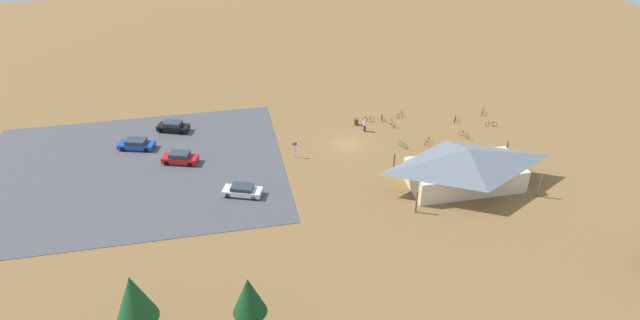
# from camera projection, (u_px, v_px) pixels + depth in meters

# --- Properties ---
(ground) EXTENTS (160.00, 160.00, 0.00)m
(ground) POSITION_uv_depth(u_px,v_px,m) (347.00, 144.00, 74.71)
(ground) COLOR olive
(ground) RESTS_ON ground
(parking_lot_asphalt) EXTENTS (36.53, 28.62, 0.05)m
(parking_lot_asphalt) POSITION_uv_depth(u_px,v_px,m) (133.00, 171.00, 69.12)
(parking_lot_asphalt) COLOR #4C4C51
(parking_lot_asphalt) RESTS_ON ground
(bike_pavilion) EXTENTS (14.99, 8.21, 4.85)m
(bike_pavilion) POSITION_uv_depth(u_px,v_px,m) (466.00, 165.00, 65.16)
(bike_pavilion) COLOR beige
(bike_pavilion) RESTS_ON ground
(trash_bin) EXTENTS (0.60, 0.60, 0.90)m
(trash_bin) POSITION_uv_depth(u_px,v_px,m) (356.00, 122.00, 79.14)
(trash_bin) COLOR brown
(trash_bin) RESTS_ON ground
(lot_sign) EXTENTS (0.56, 0.08, 2.20)m
(lot_sign) POSITION_uv_depth(u_px,v_px,m) (295.00, 147.00, 71.22)
(lot_sign) COLOR #99999E
(lot_sign) RESTS_ON ground
(pine_midwest) EXTENTS (2.85, 2.85, 6.09)m
(pine_midwest) POSITION_uv_depth(u_px,v_px,m) (249.00, 296.00, 45.36)
(pine_midwest) COLOR brown
(pine_midwest) RESTS_ON ground
(pine_east) EXTENTS (3.38, 3.38, 7.11)m
(pine_east) POSITION_uv_depth(u_px,v_px,m) (134.00, 298.00, 44.31)
(pine_east) COLOR brown
(pine_east) RESTS_ON ground
(bicycle_blue_edge_south) EXTENTS (0.49, 1.62, 0.84)m
(bicycle_blue_edge_south) POSITION_uv_depth(u_px,v_px,m) (382.00, 118.00, 80.31)
(bicycle_blue_edge_south) COLOR black
(bicycle_blue_edge_south) RESTS_ON ground
(bicycle_purple_front_row) EXTENTS (0.85, 1.64, 0.89)m
(bicycle_purple_front_row) POSITION_uv_depth(u_px,v_px,m) (464.00, 135.00, 76.10)
(bicycle_purple_front_row) COLOR black
(bicycle_purple_front_row) RESTS_ON ground
(bicycle_teal_yard_front) EXTENTS (0.89, 1.50, 0.83)m
(bicycle_teal_yard_front) POSITION_uv_depth(u_px,v_px,m) (455.00, 119.00, 80.02)
(bicycle_teal_yard_front) COLOR black
(bicycle_teal_yard_front) RESTS_ON ground
(bicycle_silver_mid_cluster) EXTENTS (1.22, 1.31, 0.76)m
(bicycle_silver_mid_cluster) POSITION_uv_depth(u_px,v_px,m) (427.00, 141.00, 74.67)
(bicycle_silver_mid_cluster) COLOR black
(bicycle_silver_mid_cluster) RESTS_ON ground
(bicycle_orange_yard_right) EXTENTS (1.00, 1.52, 0.93)m
(bicycle_orange_yard_right) POSITION_uv_depth(u_px,v_px,m) (483.00, 112.00, 81.90)
(bicycle_orange_yard_right) COLOR black
(bicycle_orange_yard_right) RESTS_ON ground
(bicycle_yellow_lone_west) EXTENTS (0.48, 1.70, 0.87)m
(bicycle_yellow_lone_west) POSITION_uv_depth(u_px,v_px,m) (392.00, 124.00, 78.79)
(bicycle_yellow_lone_west) COLOR black
(bicycle_yellow_lone_west) RESTS_ON ground
(bicycle_red_yard_left) EXTENTS (1.61, 0.58, 0.84)m
(bicycle_red_yard_left) POSITION_uv_depth(u_px,v_px,m) (491.00, 124.00, 78.85)
(bicycle_red_yard_left) COLOR black
(bicycle_red_yard_left) RESTS_ON ground
(bicycle_white_by_bin) EXTENTS (1.44, 1.01, 0.73)m
(bicycle_white_by_bin) POSITION_uv_depth(u_px,v_px,m) (400.00, 115.00, 81.29)
(bicycle_white_by_bin) COLOR black
(bicycle_white_by_bin) RESTS_ON ground
(bicycle_green_lone_east) EXTENTS (0.75, 1.59, 0.82)m
(bicycle_green_lone_east) POSITION_uv_depth(u_px,v_px,m) (403.00, 145.00, 73.77)
(bicycle_green_lone_east) COLOR black
(bicycle_green_lone_east) RESTS_ON ground
(bicycle_black_edge_north) EXTENTS (1.57, 0.77, 0.84)m
(bicycle_black_edge_north) POSITION_uv_depth(u_px,v_px,m) (369.00, 119.00, 79.98)
(bicycle_black_edge_north) COLOR black
(bicycle_black_edge_north) RESTS_ON ground
(car_blue_back_corner) EXTENTS (4.92, 3.07, 1.34)m
(car_blue_back_corner) POSITION_uv_depth(u_px,v_px,m) (136.00, 144.00, 73.33)
(car_blue_back_corner) COLOR #1E42B2
(car_blue_back_corner) RESTS_ON parking_lot_asphalt
(car_red_front_row) EXTENTS (4.69, 3.02, 1.47)m
(car_red_front_row) POSITION_uv_depth(u_px,v_px,m) (180.00, 158.00, 70.30)
(car_red_front_row) COLOR red
(car_red_front_row) RESTS_ON parking_lot_asphalt
(car_white_by_curb) EXTENTS (4.73, 3.17, 1.28)m
(car_white_by_curb) POSITION_uv_depth(u_px,v_px,m) (242.00, 190.00, 64.32)
(car_white_by_curb) COLOR white
(car_white_by_curb) RESTS_ON parking_lot_asphalt
(car_black_aisle_side) EXTENTS (4.59, 3.16, 1.44)m
(car_black_aisle_side) POSITION_uv_depth(u_px,v_px,m) (173.00, 126.00, 77.33)
(car_black_aisle_side) COLOR black
(car_black_aisle_side) RESTS_ON parking_lot_asphalt
(visitor_crossing_yard) EXTENTS (0.36, 0.36, 1.75)m
(visitor_crossing_yard) POSITION_uv_depth(u_px,v_px,m) (365.00, 125.00, 77.32)
(visitor_crossing_yard) COLOR #2D3347
(visitor_crossing_yard) RESTS_ON ground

